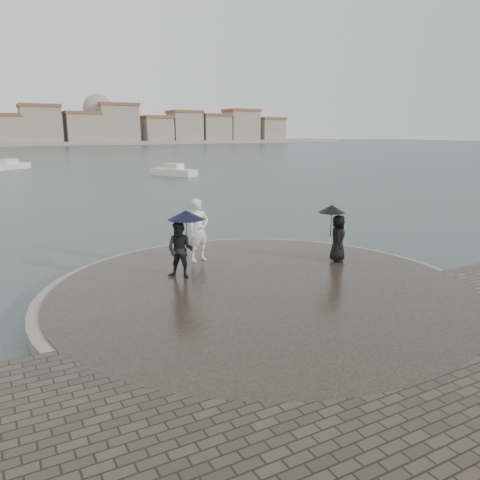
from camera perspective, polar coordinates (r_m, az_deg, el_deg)
ground at (r=11.08m, az=12.24°, el=-12.37°), size 400.00×400.00×0.00m
kerb_ring at (r=13.63m, az=2.63°, el=-6.39°), size 12.50×12.50×0.32m
quay_tip at (r=13.63m, az=2.63°, el=-6.30°), size 11.90×11.90×0.36m
statue at (r=15.93m, az=-5.09°, el=1.22°), size 0.86×0.65×2.15m
visitor_left at (r=14.15m, az=-7.10°, el=-0.05°), size 1.35×1.19×2.04m
visitor_right at (r=16.14m, az=11.67°, el=1.11°), size 1.16×1.02×1.95m
boats at (r=57.77m, az=-18.31°, el=8.22°), size 19.56×22.83×1.50m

